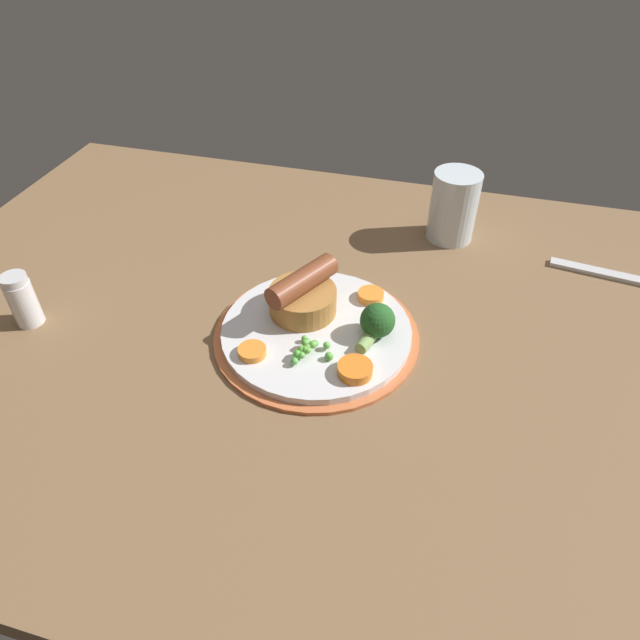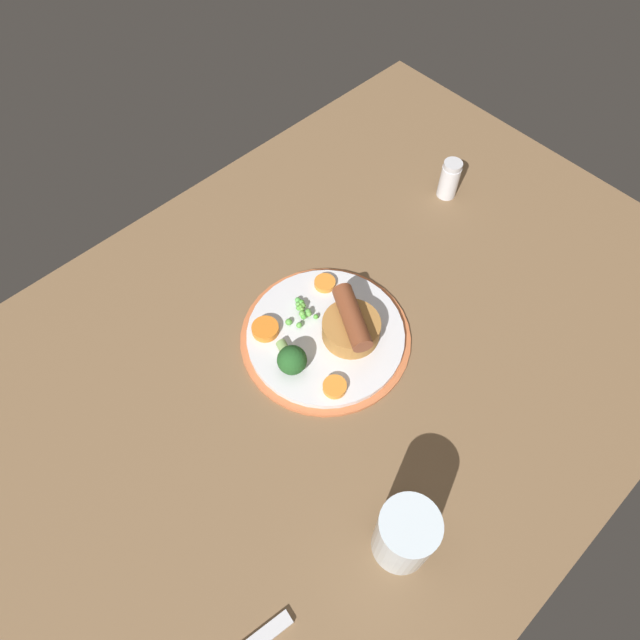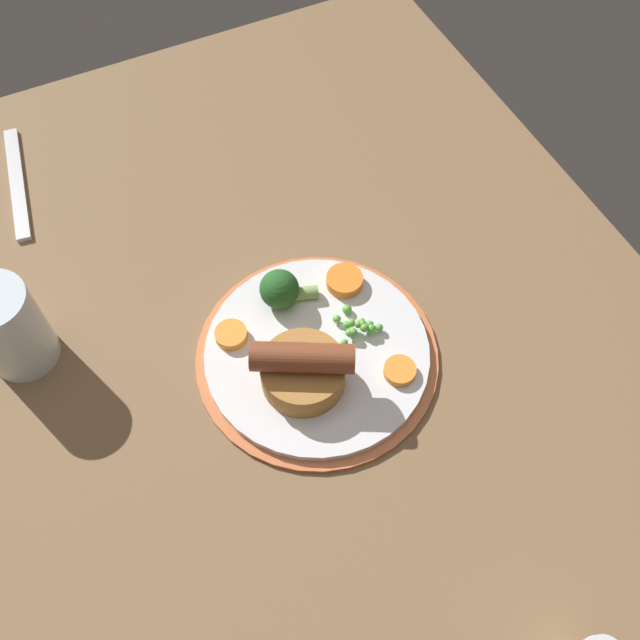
{
  "view_description": "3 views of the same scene",
  "coord_description": "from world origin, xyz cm",
  "px_view_note": "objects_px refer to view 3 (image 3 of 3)",
  "views": [
    {
      "loc": [
        16.16,
        -50.69,
        49.49
      ],
      "look_at": [
        2.81,
        -1.77,
        5.5
      ],
      "focal_mm": 32.0,
      "sensor_mm": 36.0,
      "label": 1
    },
    {
      "loc": [
        31.79,
        28.01,
        74.12
      ],
      "look_at": [
        2.78,
        -2.81,
        7.34
      ],
      "focal_mm": 32.0,
      "sensor_mm": 36.0,
      "label": 2
    },
    {
      "loc": [
        -29.07,
        12.73,
        66.74
      ],
      "look_at": [
        4.19,
        -3.2,
        6.8
      ],
      "focal_mm": 40.0,
      "sensor_mm": 36.0,
      "label": 3
    }
  ],
  "objects_px": {
    "dinner_plate": "(317,354)",
    "carrot_slice_2": "(344,281)",
    "sausage_pudding": "(304,371)",
    "carrot_slice_0": "(400,371)",
    "drinking_glass": "(9,328)",
    "carrot_slice_1": "(231,335)",
    "broccoli_floret_near": "(281,289)",
    "pea_pile": "(357,325)",
    "fork": "(17,183)"
  },
  "relations": [
    {
      "from": "dinner_plate",
      "to": "carrot_slice_0",
      "type": "height_order",
      "value": "carrot_slice_0"
    },
    {
      "from": "drinking_glass",
      "to": "pea_pile",
      "type": "bearing_deg",
      "value": -112.17
    },
    {
      "from": "broccoli_floret_near",
      "to": "carrot_slice_0",
      "type": "xyz_separation_m",
      "value": [
        -0.13,
        -0.07,
        -0.02
      ]
    },
    {
      "from": "broccoli_floret_near",
      "to": "drinking_glass",
      "type": "xyz_separation_m",
      "value": [
        0.06,
        0.26,
        0.02
      ]
    },
    {
      "from": "broccoli_floret_near",
      "to": "carrot_slice_1",
      "type": "distance_m",
      "value": 0.07
    },
    {
      "from": "pea_pile",
      "to": "carrot_slice_2",
      "type": "distance_m",
      "value": 0.06
    },
    {
      "from": "carrot_slice_1",
      "to": "carrot_slice_2",
      "type": "relative_size",
      "value": 0.84
    },
    {
      "from": "carrot_slice_2",
      "to": "drinking_glass",
      "type": "height_order",
      "value": "drinking_glass"
    },
    {
      "from": "pea_pile",
      "to": "fork",
      "type": "bearing_deg",
      "value": 36.52
    },
    {
      "from": "drinking_glass",
      "to": "sausage_pudding",
      "type": "bearing_deg",
      "value": -123.58
    },
    {
      "from": "sausage_pudding",
      "to": "carrot_slice_1",
      "type": "bearing_deg",
      "value": 147.46
    },
    {
      "from": "dinner_plate",
      "to": "broccoli_floret_near",
      "type": "height_order",
      "value": "broccoli_floret_near"
    },
    {
      "from": "carrot_slice_0",
      "to": "carrot_slice_1",
      "type": "height_order",
      "value": "carrot_slice_1"
    },
    {
      "from": "dinner_plate",
      "to": "carrot_slice_2",
      "type": "xyz_separation_m",
      "value": [
        0.06,
        -0.06,
        0.01
      ]
    },
    {
      "from": "dinner_plate",
      "to": "carrot_slice_2",
      "type": "distance_m",
      "value": 0.09
    },
    {
      "from": "carrot_slice_2",
      "to": "fork",
      "type": "bearing_deg",
      "value": 42.73
    },
    {
      "from": "dinner_plate",
      "to": "drinking_glass",
      "type": "distance_m",
      "value": 0.3
    },
    {
      "from": "dinner_plate",
      "to": "carrot_slice_2",
      "type": "height_order",
      "value": "carrot_slice_2"
    },
    {
      "from": "carrot_slice_0",
      "to": "fork",
      "type": "height_order",
      "value": "carrot_slice_0"
    },
    {
      "from": "broccoli_floret_near",
      "to": "carrot_slice_1",
      "type": "height_order",
      "value": "broccoli_floret_near"
    },
    {
      "from": "pea_pile",
      "to": "carrot_slice_1",
      "type": "height_order",
      "value": "pea_pile"
    },
    {
      "from": "sausage_pudding",
      "to": "carrot_slice_0",
      "type": "distance_m",
      "value": 0.1
    },
    {
      "from": "broccoli_floret_near",
      "to": "carrot_slice_0",
      "type": "distance_m",
      "value": 0.15
    },
    {
      "from": "pea_pile",
      "to": "drinking_glass",
      "type": "distance_m",
      "value": 0.34
    },
    {
      "from": "carrot_slice_2",
      "to": "fork",
      "type": "height_order",
      "value": "carrot_slice_2"
    },
    {
      "from": "dinner_plate",
      "to": "carrot_slice_2",
      "type": "relative_size",
      "value": 6.35
    },
    {
      "from": "carrot_slice_1",
      "to": "drinking_glass",
      "type": "bearing_deg",
      "value": 67.51
    },
    {
      "from": "sausage_pudding",
      "to": "broccoli_floret_near",
      "type": "relative_size",
      "value": 1.63
    },
    {
      "from": "dinner_plate",
      "to": "carrot_slice_1",
      "type": "relative_size",
      "value": 7.56
    },
    {
      "from": "dinner_plate",
      "to": "fork",
      "type": "xyz_separation_m",
      "value": [
        0.37,
        0.22,
        -0.0
      ]
    },
    {
      "from": "sausage_pudding",
      "to": "drinking_glass",
      "type": "relative_size",
      "value": 0.97
    },
    {
      "from": "broccoli_floret_near",
      "to": "carrot_slice_1",
      "type": "relative_size",
      "value": 1.86
    },
    {
      "from": "pea_pile",
      "to": "fork",
      "type": "relative_size",
      "value": 0.26
    },
    {
      "from": "carrot_slice_1",
      "to": "fork",
      "type": "distance_m",
      "value": 0.35
    },
    {
      "from": "broccoli_floret_near",
      "to": "drinking_glass",
      "type": "bearing_deg",
      "value": 3.67
    },
    {
      "from": "broccoli_floret_near",
      "to": "carrot_slice_0",
      "type": "relative_size",
      "value": 1.89
    },
    {
      "from": "dinner_plate",
      "to": "drinking_glass",
      "type": "relative_size",
      "value": 2.41
    },
    {
      "from": "broccoli_floret_near",
      "to": "fork",
      "type": "bearing_deg",
      "value": -37.09
    },
    {
      "from": "sausage_pudding",
      "to": "broccoli_floret_near",
      "type": "xyz_separation_m",
      "value": [
        0.1,
        -0.02,
        -0.0
      ]
    },
    {
      "from": "sausage_pudding",
      "to": "carrot_slice_0",
      "type": "xyz_separation_m",
      "value": [
        -0.03,
        -0.09,
        -0.02
      ]
    },
    {
      "from": "carrot_slice_2",
      "to": "dinner_plate",
      "type": "bearing_deg",
      "value": 134.74
    },
    {
      "from": "broccoli_floret_near",
      "to": "fork",
      "type": "xyz_separation_m",
      "value": [
        0.3,
        0.21,
        -0.03
      ]
    },
    {
      "from": "dinner_plate",
      "to": "carrot_slice_1",
      "type": "distance_m",
      "value": 0.09
    },
    {
      "from": "fork",
      "to": "carrot_slice_0",
      "type": "bearing_deg",
      "value": -138.2
    },
    {
      "from": "sausage_pudding",
      "to": "fork",
      "type": "xyz_separation_m",
      "value": [
        0.39,
        0.19,
        -0.04
      ]
    },
    {
      "from": "sausage_pudding",
      "to": "fork",
      "type": "height_order",
      "value": "sausage_pudding"
    },
    {
      "from": "broccoli_floret_near",
      "to": "carrot_slice_0",
      "type": "bearing_deg",
      "value": 135.29
    },
    {
      "from": "dinner_plate",
      "to": "pea_pile",
      "type": "relative_size",
      "value": 5.24
    },
    {
      "from": "sausage_pudding",
      "to": "pea_pile",
      "type": "height_order",
      "value": "sausage_pudding"
    },
    {
      "from": "sausage_pudding",
      "to": "carrot_slice_0",
      "type": "bearing_deg",
      "value": 8.5
    }
  ]
}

